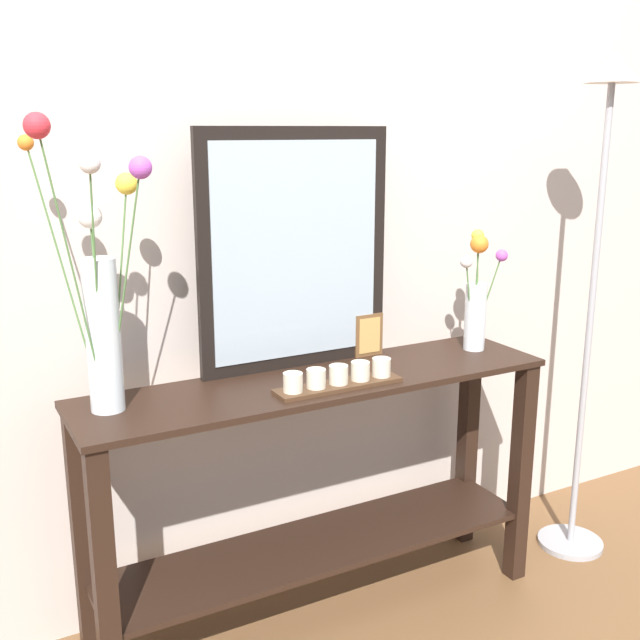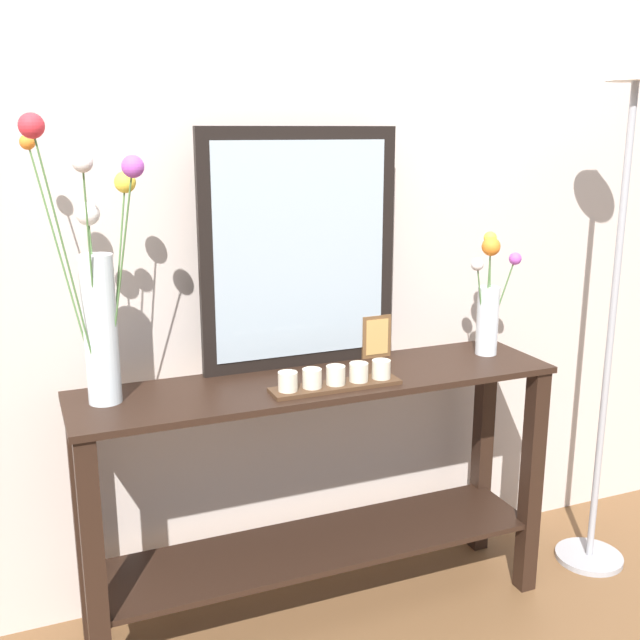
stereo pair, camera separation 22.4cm
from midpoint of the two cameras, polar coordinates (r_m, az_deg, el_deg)
name	(u,v)px [view 1 (the left image)]	position (r m, az deg, el deg)	size (l,w,h in m)	color
ground_plane	(320,614)	(2.66, -2.58, -21.32)	(7.00, 6.00, 0.02)	brown
wall_back	(275,189)	(2.45, -6.04, 9.76)	(6.40, 0.08, 2.70)	beige
console_table	(320,471)	(2.40, -2.72, -11.39)	(1.48, 0.36, 0.80)	black
mirror_leaning	(295,251)	(2.33, -4.63, 5.22)	(0.63, 0.03, 0.74)	black
tall_vase_left	(100,300)	(2.06, -19.27, 1.40)	(0.29, 0.22, 0.77)	silver
vase_right	(476,299)	(2.57, 9.31, 1.57)	(0.17, 0.10, 0.41)	silver
candle_tray	(339,378)	(2.20, -1.50, -4.46)	(0.39, 0.09, 0.07)	#472D1C
picture_frame_small	(369,335)	(2.49, 1.15, -1.18)	(0.10, 0.01, 0.14)	brown
floor_lamp	(598,229)	(2.73, 18.10, 6.51)	(0.24, 0.24, 1.78)	#9E9EA3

